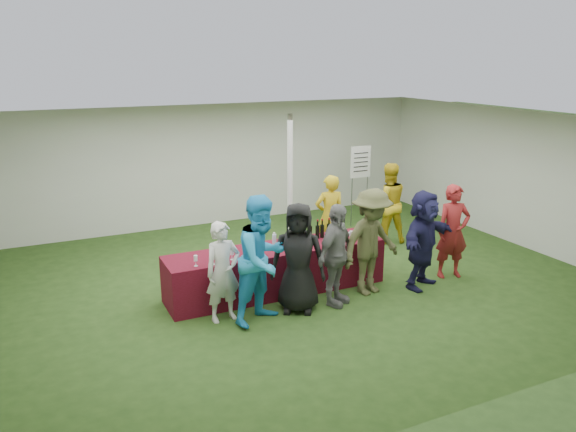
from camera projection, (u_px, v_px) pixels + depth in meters
name	position (u px, v px, depth m)	size (l,w,h in m)	color
ground	(294.00, 282.00, 9.52)	(60.00, 60.00, 0.00)	#284719
tent	(290.00, 188.00, 10.40)	(10.00, 10.00, 10.00)	white
serving_table	(277.00, 269.00, 9.06)	(3.60, 0.80, 0.75)	maroon
wine_bottles	(310.00, 232.00, 9.33)	(0.81, 0.12, 0.32)	black
wine_glasses	(254.00, 250.00, 8.52)	(2.72, 0.16, 0.16)	silver
water_bottle	(274.00, 240.00, 9.00)	(0.07, 0.07, 0.23)	silver
bar_towel	(356.00, 234.00, 9.62)	(0.25, 0.18, 0.03)	white
dump_bucket	(368.00, 233.00, 9.40)	(0.25, 0.25, 0.18)	slate
wine_list_sign	(360.00, 168.00, 12.41)	(0.50, 0.03, 1.80)	slate
staff_pourer	(330.00, 216.00, 10.55)	(0.58, 0.38, 1.59)	gold
staff_back	(388.00, 203.00, 11.39)	(0.80, 0.62, 1.65)	gold
customer_0	(223.00, 272.00, 7.98)	(0.54, 0.35, 1.48)	silver
customer_1	(263.00, 259.00, 7.91)	(0.91, 0.71, 1.87)	#259DDD
customer_2	(298.00, 258.00, 8.26)	(0.81, 0.53, 1.66)	black
customer_3	(336.00, 255.00, 8.48)	(0.93, 0.39, 1.59)	slate
customer_4	(371.00, 242.00, 8.87)	(1.11, 0.64, 1.73)	#484A29
customer_5	(423.00, 239.00, 9.14)	(1.52, 0.48, 1.64)	#1B1A42
customer_6	(453.00, 232.00, 9.57)	(0.59, 0.39, 1.63)	maroon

